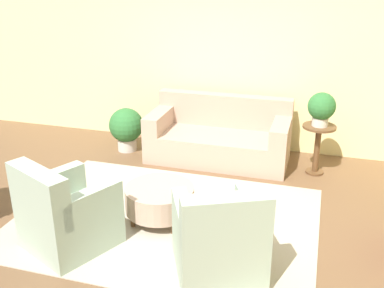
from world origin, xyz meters
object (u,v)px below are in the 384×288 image
Objects in this scene: armchair_right at (219,241)px; potted_plant_floor at (126,127)px; couch at (219,138)px; potted_plant_on_side_table at (322,108)px; ottoman_table at (160,199)px; armchair_left at (65,215)px; side_table at (318,142)px.

armchair_right is 3.34m from potted_plant_floor.
couch is 4.46× the size of potted_plant_on_side_table.
couch is 1.94m from ottoman_table.
armchair_right is 2.75m from potted_plant_on_side_table.
potted_plant_on_side_table reaches higher than armchair_left.
potted_plant_floor is at bearing 123.86° from ottoman_table.
ottoman_table is 1.15× the size of potted_plant_floor.
potted_plant_on_side_table is 2.94m from potted_plant_floor.
couch is 1.43m from side_table.
armchair_left is 1.00× the size of armchair_right.
couch is 2.77m from armchair_right.
ottoman_table is 1.11× the size of side_table.
potted_plant_floor is (-1.23, 1.83, 0.12)m from ottoman_table.
armchair_left is 1.50× the size of side_table.
ottoman_table is (-0.24, -1.93, -0.06)m from couch.
armchair_left is at bearing -132.89° from potted_plant_on_side_table.
side_table is 2.88m from potted_plant_floor.
couch is at bearing 83.02° from ottoman_table.
armchair_left is (-0.97, -2.69, 0.04)m from couch.
potted_plant_on_side_table is (1.42, -0.12, 0.63)m from couch.
armchair_left reaches higher than couch.
side_table is at bearing 73.09° from armchair_right.
potted_plant_on_side_table is (2.39, 2.57, 0.59)m from armchair_left.
potted_plant_on_side_table reaches higher than potted_plant_floor.
side_table is at bearing 47.47° from ottoman_table.
armchair_left is at bearing -109.81° from couch.
ottoman_table is 2.21m from potted_plant_floor.
couch is at bearing 174.96° from potted_plant_on_side_table.
side_table is (0.78, 2.57, 0.10)m from armchair_right.
potted_plant_on_side_table is at bearing -5.04° from couch.
potted_plant_on_side_table is at bearing 73.09° from armchair_right.
armchair_right is 1.17m from ottoman_table.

